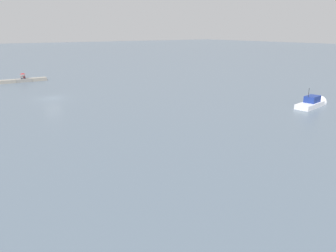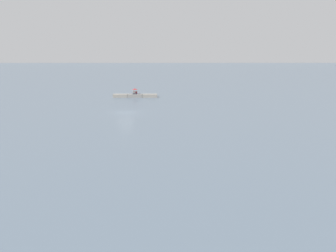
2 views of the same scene
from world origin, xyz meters
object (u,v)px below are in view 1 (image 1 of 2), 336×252
at_px(umbrella_open_red, 23,74).
at_px(motorboat_white_near, 313,104).
at_px(person_seated_grey_right, 22,78).
at_px(person_seated_maroon_left, 24,77).

bearing_deg(umbrella_open_red, motorboat_white_near, 121.51).
relative_size(umbrella_open_red, motorboat_white_near, 0.18).
xyz_separation_m(umbrella_open_red, motorboat_white_near, (-30.26, 49.36, -1.41)).
xyz_separation_m(person_seated_grey_right, motorboat_white_near, (-30.55, 49.40, -0.57)).
relative_size(person_seated_maroon_left, umbrella_open_red, 0.58).
relative_size(person_seated_grey_right, motorboat_white_near, 0.11).
relative_size(person_seated_maroon_left, motorboat_white_near, 0.11).
distance_m(person_seated_grey_right, umbrella_open_red, 0.89).
bearing_deg(motorboat_white_near, umbrella_open_red, -158.25).
bearing_deg(person_seated_grey_right, motorboat_white_near, 127.32).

